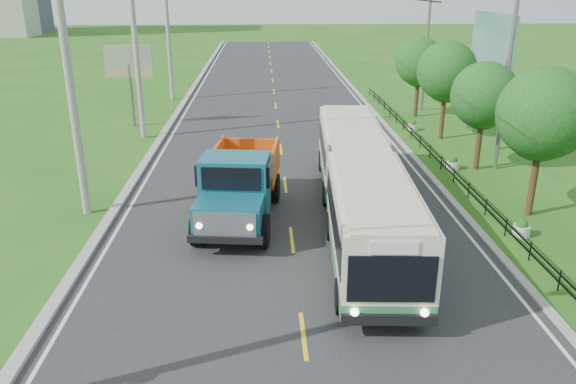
{
  "coord_description": "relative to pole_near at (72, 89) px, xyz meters",
  "views": [
    {
      "loc": [
        -0.99,
        -12.73,
        8.91
      ],
      "look_at": [
        -0.14,
        5.99,
        1.9
      ],
      "focal_mm": 35.0,
      "sensor_mm": 36.0,
      "label": 1
    }
  ],
  "objects": [
    {
      "name": "ground",
      "position": [
        8.26,
        -9.0,
        -5.09
      ],
      "size": [
        240.0,
        240.0,
        0.0
      ],
      "primitive_type": "plane",
      "color": "#235A15",
      "rests_on": "ground"
    },
    {
      "name": "road",
      "position": [
        8.26,
        11.0,
        -5.08
      ],
      "size": [
        14.0,
        120.0,
        0.02
      ],
      "primitive_type": "cube",
      "color": "#28282B",
      "rests_on": "ground"
    },
    {
      "name": "curb_left",
      "position": [
        1.06,
        11.0,
        -5.02
      ],
      "size": [
        0.4,
        120.0,
        0.15
      ],
      "primitive_type": "cube",
      "color": "#9E9E99",
      "rests_on": "ground"
    },
    {
      "name": "curb_right",
      "position": [
        15.41,
        11.0,
        -5.04
      ],
      "size": [
        0.3,
        120.0,
        0.1
      ],
      "primitive_type": "cube",
      "color": "#9E9E99",
      "rests_on": "ground"
    },
    {
      "name": "edge_line_left",
      "position": [
        1.61,
        11.0,
        -5.07
      ],
      "size": [
        0.12,
        120.0,
        0.0
      ],
      "primitive_type": "cube",
      "color": "silver",
      "rests_on": "road"
    },
    {
      "name": "edge_line_right",
      "position": [
        14.91,
        11.0,
        -5.07
      ],
      "size": [
        0.12,
        120.0,
        0.0
      ],
      "primitive_type": "cube",
      "color": "silver",
      "rests_on": "road"
    },
    {
      "name": "centre_dash",
      "position": [
        8.26,
        -9.0,
        -5.07
      ],
      "size": [
        0.12,
        2.2,
        0.0
      ],
      "primitive_type": "cube",
      "color": "yellow",
      "rests_on": "road"
    },
    {
      "name": "railing_right",
      "position": [
        16.26,
        5.0,
        -4.79
      ],
      "size": [
        0.04,
        40.0,
        0.6
      ],
      "primitive_type": "cube",
      "color": "black",
      "rests_on": "ground"
    },
    {
      "name": "pole_near",
      "position": [
        0.0,
        0.0,
        0.0
      ],
      "size": [
        3.51,
        0.32,
        10.0
      ],
      "color": "gray",
      "rests_on": "ground"
    },
    {
      "name": "pole_mid",
      "position": [
        0.0,
        12.0,
        0.0
      ],
      "size": [
        3.51,
        0.32,
        10.0
      ],
      "color": "gray",
      "rests_on": "ground"
    },
    {
      "name": "pole_far",
      "position": [
        0.0,
        24.0,
        0.0
      ],
      "size": [
        3.51,
        0.32,
        10.0
      ],
      "color": "gray",
      "rests_on": "ground"
    },
    {
      "name": "tree_third",
      "position": [
        18.12,
        -0.86,
        -1.11
      ],
      "size": [
        3.6,
        3.62,
        6.0
      ],
      "color": "#382314",
      "rests_on": "ground"
    },
    {
      "name": "tree_fourth",
      "position": [
        18.12,
        5.14,
        -1.51
      ],
      "size": [
        3.24,
        3.31,
        5.4
      ],
      "color": "#382314",
      "rests_on": "ground"
    },
    {
      "name": "tree_fifth",
      "position": [
        18.12,
        11.14,
        -1.24
      ],
      "size": [
        3.48,
        3.52,
        5.8
      ],
      "color": "#382314",
      "rests_on": "ground"
    },
    {
      "name": "tree_back",
      "position": [
        18.12,
        17.14,
        -1.44
      ],
      "size": [
        3.3,
        3.36,
        5.5
      ],
      "color": "#382314",
      "rests_on": "ground"
    },
    {
      "name": "streetlight_mid",
      "position": [
        18.9,
        5.0,
        -0.19
      ],
      "size": [
        3.02,
        0.2,
        9.07
      ],
      "color": "slate",
      "rests_on": "ground"
    },
    {
      "name": "streetlight_far",
      "position": [
        18.9,
        19.0,
        -0.19
      ],
      "size": [
        3.02,
        0.2,
        9.07
      ],
      "color": "slate",
      "rests_on": "ground"
    },
    {
      "name": "planter_near",
      "position": [
        16.86,
        -3.0,
        -4.81
      ],
      "size": [
        0.64,
        0.64,
        0.67
      ],
      "color": "silver",
      "rests_on": "ground"
    },
    {
      "name": "planter_mid",
      "position": [
        16.86,
        5.0,
        -4.81
      ],
      "size": [
        0.64,
        0.64,
        0.67
      ],
      "color": "silver",
      "rests_on": "ground"
    },
    {
      "name": "planter_far",
      "position": [
        16.86,
        13.0,
        -4.81
      ],
      "size": [
        0.64,
        0.64,
        0.67
      ],
      "color": "silver",
      "rests_on": "ground"
    },
    {
      "name": "billboard_left",
      "position": [
        -1.24,
        15.0,
        -1.23
      ],
      "size": [
        3.0,
        0.2,
        5.2
      ],
      "color": "slate",
      "rests_on": "ground"
    },
    {
      "name": "billboard_right",
      "position": [
        20.56,
        11.0,
        0.25
      ],
      "size": [
        0.24,
        6.0,
        7.3
      ],
      "color": "slate",
      "rests_on": "ground"
    },
    {
      "name": "bus",
      "position": [
        10.94,
        -1.6,
        -3.28
      ],
      "size": [
        3.46,
        15.73,
        3.01
      ],
      "rotation": [
        0.0,
        0.0,
        -0.06
      ],
      "color": "#317B45",
      "rests_on": "ground"
    },
    {
      "name": "dump_truck",
      "position": [
        6.31,
        -0.98,
        -3.44
      ],
      "size": [
        3.39,
        7.19,
        2.92
      ],
      "rotation": [
        0.0,
        0.0,
        -0.11
      ],
      "color": "#125B6F",
      "rests_on": "ground"
    }
  ]
}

